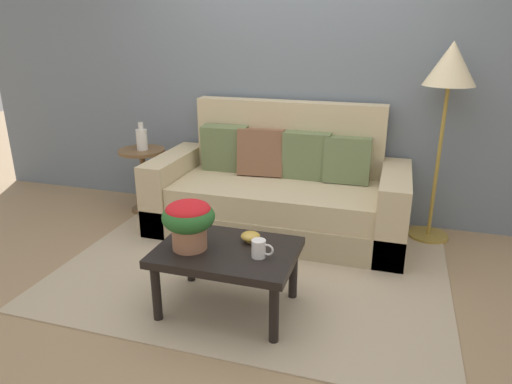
% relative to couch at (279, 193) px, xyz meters
% --- Properties ---
extents(ground_plane, '(14.00, 14.00, 0.00)m').
position_rel_couch_xyz_m(ground_plane, '(0.00, -0.88, -0.33)').
color(ground_plane, '#997A56').
extents(wall_back, '(6.40, 0.12, 2.85)m').
position_rel_couch_xyz_m(wall_back, '(0.00, 0.48, 1.09)').
color(wall_back, slate).
rests_on(wall_back, ground).
extents(area_rug, '(2.69, 1.95, 0.01)m').
position_rel_couch_xyz_m(area_rug, '(0.00, -0.75, -0.33)').
color(area_rug, tan).
rests_on(area_rug, ground).
extents(couch, '(2.09, 0.91, 1.06)m').
position_rel_couch_xyz_m(couch, '(0.00, 0.00, 0.00)').
color(couch, tan).
rests_on(couch, ground).
extents(coffee_table, '(0.83, 0.59, 0.41)m').
position_rel_couch_xyz_m(coffee_table, '(0.00, -1.27, 0.03)').
color(coffee_table, black).
rests_on(coffee_table, ground).
extents(side_table, '(0.42, 0.42, 0.60)m').
position_rel_couch_xyz_m(side_table, '(-1.31, 0.04, 0.08)').
color(side_table, brown).
rests_on(side_table, ground).
extents(floor_lamp, '(0.38, 0.38, 1.56)m').
position_rel_couch_xyz_m(floor_lamp, '(1.23, 0.20, 0.97)').
color(floor_lamp, olive).
rests_on(floor_lamp, ground).
extents(potted_plant, '(0.31, 0.31, 0.29)m').
position_rel_couch_xyz_m(potted_plant, '(-0.21, -1.32, 0.27)').
color(potted_plant, '#A36B4C').
rests_on(potted_plant, coffee_table).
extents(coffee_mug, '(0.13, 0.08, 0.10)m').
position_rel_couch_xyz_m(coffee_mug, '(0.22, -1.31, 0.13)').
color(coffee_mug, white).
rests_on(coffee_mug, coffee_table).
extents(snack_bowl, '(0.12, 0.12, 0.06)m').
position_rel_couch_xyz_m(snack_bowl, '(0.11, -1.14, 0.12)').
color(snack_bowl, gold).
rests_on(snack_bowl, coffee_table).
extents(table_vase, '(0.10, 0.10, 0.25)m').
position_rel_couch_xyz_m(table_vase, '(-1.29, 0.04, 0.37)').
color(table_vase, silver).
rests_on(table_vase, side_table).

